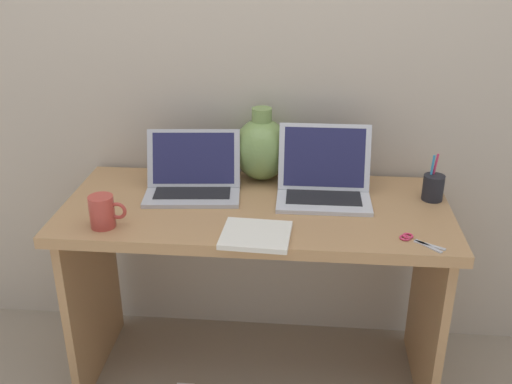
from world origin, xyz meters
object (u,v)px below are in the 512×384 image
(laptop_left, at_px, (193,177))
(coffee_mug, at_px, (103,212))
(green_vase, at_px, (262,148))
(pen_cup, at_px, (433,187))
(laptop_right, at_px, (324,179))
(notebook_stack, at_px, (256,235))
(scissors, at_px, (414,240))

(laptop_left, xyz_separation_m, coffee_mug, (-0.24, -0.31, -0.00))
(green_vase, relative_size, pen_cup, 1.67)
(laptop_right, xyz_separation_m, green_vase, (-0.24, 0.14, 0.06))
(notebook_stack, distance_m, pen_cup, 0.70)
(laptop_left, height_order, notebook_stack, laptop_left)
(green_vase, xyz_separation_m, coffee_mug, (-0.48, -0.45, -0.07))
(laptop_right, height_order, green_vase, green_vase)
(notebook_stack, xyz_separation_m, scissors, (0.50, 0.02, -0.01))
(laptop_right, relative_size, green_vase, 1.19)
(laptop_left, height_order, green_vase, green_vase)
(pen_cup, height_order, scissors, pen_cup)
(laptop_left, bearing_deg, notebook_stack, -51.95)
(green_vase, height_order, notebook_stack, green_vase)
(green_vase, height_order, scissors, green_vase)
(laptop_left, bearing_deg, laptop_right, 0.73)
(coffee_mug, distance_m, pen_cup, 1.15)
(pen_cup, bearing_deg, coffee_mug, -164.34)
(green_vase, relative_size, coffee_mug, 2.29)
(laptop_right, height_order, scissors, laptop_right)
(green_vase, relative_size, scissors, 2.11)
(laptop_right, xyz_separation_m, scissors, (0.28, -0.32, -0.06))
(coffee_mug, xyz_separation_m, scissors, (1.00, -0.01, -0.05))
(laptop_right, xyz_separation_m, coffee_mug, (-0.72, -0.31, -0.01))
(laptop_right, xyz_separation_m, pen_cup, (0.39, -0.00, -0.02))
(laptop_left, relative_size, laptop_right, 1.08)
(pen_cup, distance_m, scissors, 0.34)
(green_vase, xyz_separation_m, scissors, (0.52, -0.46, -0.12))
(notebook_stack, distance_m, coffee_mug, 0.51)
(notebook_stack, bearing_deg, scissors, 2.53)
(scissors, bearing_deg, laptop_right, 131.31)
(green_vase, height_order, pen_cup, green_vase)
(laptop_left, relative_size, scissors, 2.71)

